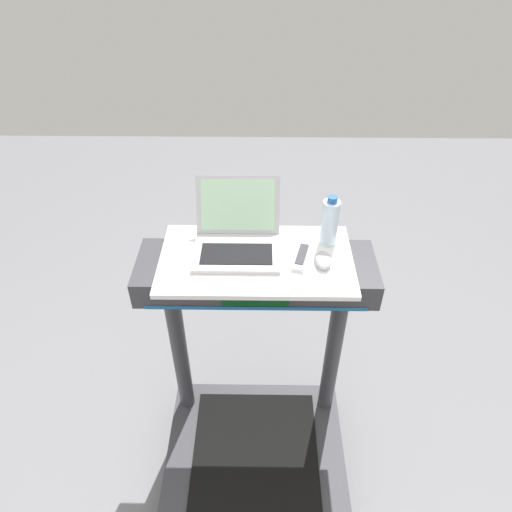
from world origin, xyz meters
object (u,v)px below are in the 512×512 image
Objects in this scene: water_bottle at (330,222)px; tv_remote at (302,256)px; computer_mouse at (323,260)px; laptop at (237,237)px.

water_bottle is 0.17m from tv_remote.
tv_remote is at bearing -136.95° from water_bottle.
computer_mouse reaches higher than tv_remote.
water_bottle is at bearing 43.05° from tv_remote.
water_bottle reaches higher than tv_remote.
tv_remote is at bearing -11.64° from laptop.
water_bottle is (0.03, 0.13, 0.08)m from computer_mouse.
computer_mouse is at bearing -20.56° from tv_remote.
laptop reaches higher than water_bottle.
laptop reaches higher than computer_mouse.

